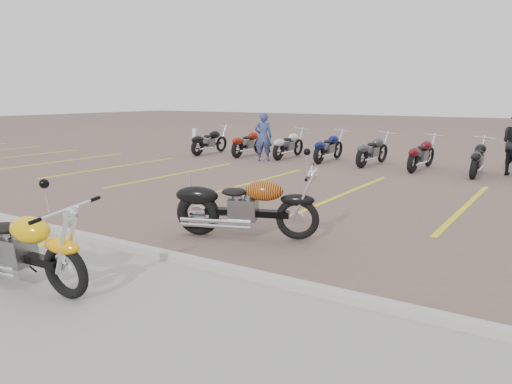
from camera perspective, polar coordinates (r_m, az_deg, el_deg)
ground at (r=8.69m, az=-0.05°, el=-4.46°), size 100.00×100.00×0.00m
concrete_apron at (r=5.70m, az=-26.29°, el=-14.16°), size 60.00×5.00×0.01m
curb at (r=7.15m, az=-8.86°, el=-7.54°), size 60.00×0.18×0.12m
parking_stripes at (r=12.16m, az=10.24°, el=-0.14°), size 38.00×5.50×0.01m
yellow_cruiser at (r=6.77m, az=-25.49°, el=-5.97°), size 2.29×0.37×0.94m
flame_cruiser at (r=8.19m, az=-1.45°, el=-1.88°), size 2.30×0.97×0.99m
person_a at (r=17.79m, az=0.84°, el=6.31°), size 0.75×0.69×1.72m
bollard at (r=20.48m, az=-7.00°, el=5.84°), size 0.18×0.18×1.00m
bg_bike_row at (r=16.23m, az=24.08°, el=3.80°), size 20.44×2.00×1.10m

